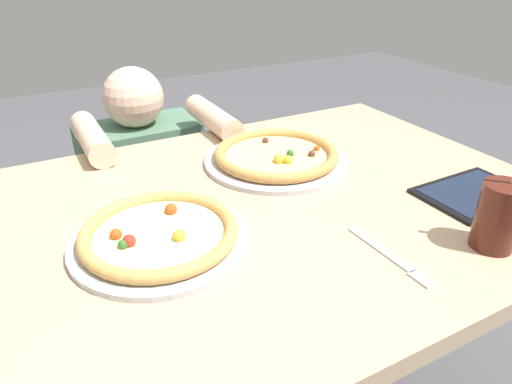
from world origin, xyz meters
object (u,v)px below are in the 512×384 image
at_px(pizza_near, 160,235).
at_px(pizza_far, 276,156).
at_px(drink_cup_colored, 498,216).
at_px(tablet, 474,193).
at_px(fork, 392,258).
at_px(diner_seated, 148,207).

relative_size(pizza_near, pizza_far, 0.92).
xyz_separation_m(drink_cup_colored, tablet, (0.14, 0.15, -0.06)).
distance_m(drink_cup_colored, fork, 0.21).
distance_m(pizza_near, diner_seated, 0.84).
distance_m(pizza_far, fork, 0.46).
bearing_deg(pizza_near, tablet, -12.65).
relative_size(tablet, diner_seated, 0.27).
distance_m(tablet, diner_seated, 1.09).
relative_size(pizza_far, diner_seated, 0.40).
bearing_deg(pizza_far, fork, -93.41).
bearing_deg(diner_seated, tablet, -59.80).
bearing_deg(tablet, pizza_near, 167.35).
bearing_deg(pizza_near, drink_cup_colored, -29.27).
distance_m(pizza_near, pizza_far, 0.43).
relative_size(pizza_far, drink_cup_colored, 1.62).
bearing_deg(drink_cup_colored, pizza_near, 150.73).
xyz_separation_m(pizza_near, diner_seated, (0.16, 0.74, -0.36)).
distance_m(pizza_far, tablet, 0.47).
distance_m(pizza_far, drink_cup_colored, 0.54).
relative_size(drink_cup_colored, fork, 1.12).
xyz_separation_m(pizza_near, pizza_far, (0.38, 0.21, 0.00)).
xyz_separation_m(pizza_near, fork, (0.35, -0.24, -0.02)).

